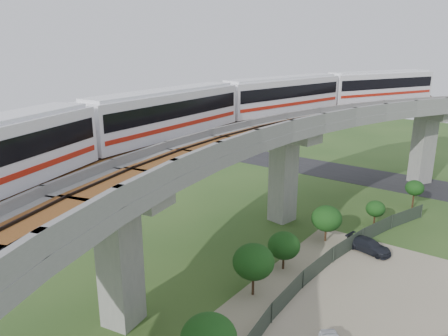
{
  "coord_description": "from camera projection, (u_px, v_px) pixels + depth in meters",
  "views": [
    {
      "loc": [
        20.59,
        -26.22,
        17.49
      ],
      "look_at": [
        0.3,
        1.35,
        7.5
      ],
      "focal_mm": 35.0,
      "sensor_mm": 36.0,
      "label": 1
    }
  ],
  "objects": [
    {
      "name": "tree_3",
      "position": [
        284.0,
        246.0,
        34.21
      ],
      "size": [
        2.55,
        2.55,
        3.15
      ],
      "color": "#382314",
      "rests_on": "ground"
    },
    {
      "name": "fence",
      "position": [
        319.0,
        285.0,
        31.13
      ],
      "size": [
        3.87,
        38.73,
        1.5
      ],
      "color": "#2D382D",
      "rests_on": "ground"
    },
    {
      "name": "tree_2",
      "position": [
        327.0,
        218.0,
        39.01
      ],
      "size": [
        2.73,
        2.73,
        3.39
      ],
      "color": "#382314",
      "rests_on": "ground"
    },
    {
      "name": "tree_1",
      "position": [
        375.0,
        209.0,
        42.59
      ],
      "size": [
        1.86,
        1.86,
        2.53
      ],
      "color": "#382314",
      "rests_on": "ground"
    },
    {
      "name": "viaduct",
      "position": [
        252.0,
        160.0,
        32.17
      ],
      "size": [
        19.58,
        73.98,
        11.4
      ],
      "color": "#99968E",
      "rests_on": "ground"
    },
    {
      "name": "ground",
      "position": [
        212.0,
        256.0,
        36.89
      ],
      "size": [
        160.0,
        160.0,
        0.0
      ],
      "primitive_type": "plane",
      "color": "#2A4C1E",
      "rests_on": "ground"
    },
    {
      "name": "car_dark",
      "position": [
        369.0,
        245.0,
        37.46
      ],
      "size": [
        4.14,
        2.32,
        1.13
      ],
      "primitive_type": "imported",
      "rotation": [
        0.0,
        0.0,
        1.37
      ],
      "color": "black",
      "rests_on": "dirt_lot"
    },
    {
      "name": "metro_train",
      "position": [
        246.0,
        106.0,
        36.39
      ],
      "size": [
        12.61,
        61.17,
        3.64
      ],
      "color": "white",
      "rests_on": "ground"
    },
    {
      "name": "asphalt_road",
      "position": [
        345.0,
        173.0,
        60.08
      ],
      "size": [
        60.0,
        8.0,
        0.03
      ],
      "primitive_type": "cube",
      "color": "#232326",
      "rests_on": "ground"
    },
    {
      "name": "tree_4",
      "position": [
        253.0,
        262.0,
        30.52
      ],
      "size": [
        2.96,
        2.96,
        3.9
      ],
      "color": "#382314",
      "rests_on": "ground"
    },
    {
      "name": "tree_0",
      "position": [
        415.0,
        188.0,
        46.8
      ],
      "size": [
        1.93,
        1.93,
        3.16
      ],
      "color": "#382314",
      "rests_on": "ground"
    },
    {
      "name": "dirt_lot",
      "position": [
        368.0,
        331.0,
        27.37
      ],
      "size": [
        18.0,
        26.0,
        0.04
      ],
      "primitive_type": "cube",
      "color": "gray",
      "rests_on": "ground"
    }
  ]
}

